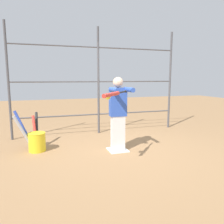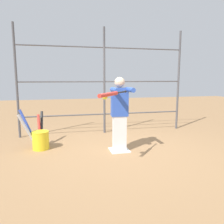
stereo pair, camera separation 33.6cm
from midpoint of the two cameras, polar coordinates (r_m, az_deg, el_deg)
name	(u,v)px [view 1 (the left image)]	position (r m, az deg, el deg)	size (l,w,h in m)	color
ground_plane	(118,150)	(4.72, -0.55, -10.01)	(24.00, 24.00, 0.00)	#9E754C
home_plate	(118,150)	(4.72, -0.55, -9.89)	(0.40, 0.40, 0.02)	white
fence_backstop	(98,82)	(6.02, -5.20, 7.93)	(4.54, 0.06, 2.87)	#4C4C51
batter	(118,112)	(4.51, -0.51, 0.05)	(0.40, 0.53, 1.55)	silver
baseball_bat_swinging	(113,94)	(3.58, -2.37, 4.71)	(0.66, 0.72, 0.08)	black
softball_in_flight	(108,97)	(3.51, -3.87, 4.05)	(0.10, 0.10, 0.10)	yellow
bat_bucket	(36,140)	(4.96, -21.19, -6.79)	(0.63, 0.82, 0.87)	yellow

